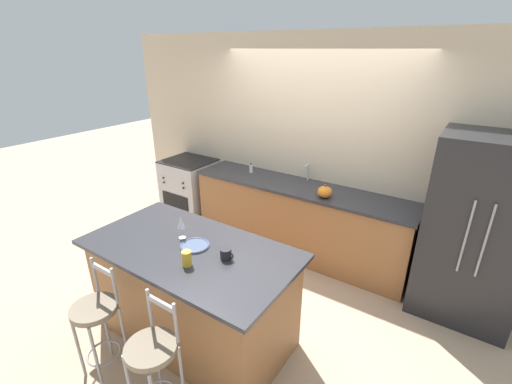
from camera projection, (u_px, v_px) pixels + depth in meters
ground_plane at (283, 263)px, 4.32m from camera, size 18.00×18.00×0.00m
wall_back at (313, 147)px, 4.32m from camera, size 6.00×0.07×2.70m
back_counter at (298, 219)px, 4.42m from camera, size 2.84×0.67×0.93m
sink_faucet at (308, 170)px, 4.34m from camera, size 0.02×0.13×0.22m
kitchen_island at (193, 292)px, 3.07m from camera, size 1.86×0.98×0.95m
refrigerator at (476, 231)px, 3.23m from camera, size 0.88×0.76×1.83m
oven_range at (191, 189)px, 5.35m from camera, size 0.72×0.68×0.94m
bar_stool_near at (97, 319)px, 2.66m from camera, size 0.35×0.35×1.01m
bar_stool_far at (154, 360)px, 2.32m from camera, size 0.35×0.35×1.01m
dinner_plate at (195, 245)px, 2.89m from camera, size 0.25×0.25×0.02m
wine_glass at (181, 223)px, 2.97m from camera, size 0.07×0.07×0.21m
coffee_mug at (226, 254)px, 2.71m from camera, size 0.12×0.09×0.09m
tumbler_cup at (187, 258)px, 2.62m from camera, size 0.08×0.08×0.12m
pumpkin_decoration at (325, 192)px, 3.87m from camera, size 0.17×0.17×0.16m
soap_bottle at (251, 169)px, 4.65m from camera, size 0.05×0.05×0.13m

